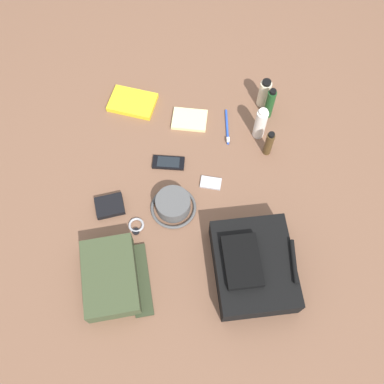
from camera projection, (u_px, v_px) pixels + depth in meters
name	position (u px, v px, depth m)	size (l,w,h in m)	color
ground_plane	(192.00, 198.00, 1.72)	(2.64, 2.02, 0.02)	brown
backpack	(254.00, 266.00, 1.52)	(0.37, 0.31, 0.14)	black
toiletry_pouch	(112.00, 277.00, 1.52)	(0.31, 0.28, 0.08)	#384228
bucket_hat	(174.00, 205.00, 1.66)	(0.18, 0.18, 0.07)	#4E4E4E
lotion_bottle	(265.00, 93.00, 1.84)	(0.05, 0.05, 0.15)	beige
shampoo_bottle	(270.00, 104.00, 1.80)	(0.04, 0.04, 0.17)	#19471E
toothpaste_tube	(261.00, 124.00, 1.76)	(0.05, 0.05, 0.17)	white
cologne_bottle	(269.00, 144.00, 1.73)	(0.03, 0.03, 0.14)	#473319
paperback_novel	(133.00, 103.00, 1.89)	(0.18, 0.23, 0.02)	yellow
cell_phone	(169.00, 163.00, 1.76)	(0.07, 0.14, 0.01)	black
media_player	(211.00, 183.00, 1.73)	(0.07, 0.09, 0.01)	#B7B7BC
wristwatch	(137.00, 226.00, 1.64)	(0.07, 0.06, 0.01)	#99999E
toothbrush	(228.00, 129.00, 1.84)	(0.18, 0.01, 0.02)	blue
wallet	(110.00, 206.00, 1.67)	(0.09, 0.11, 0.02)	black
notepad	(190.00, 120.00, 1.86)	(0.11, 0.15, 0.02)	beige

